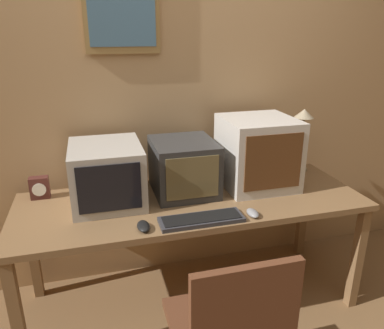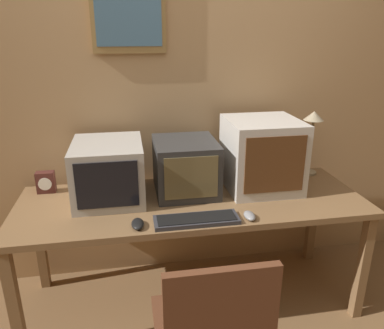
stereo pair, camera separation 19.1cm
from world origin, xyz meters
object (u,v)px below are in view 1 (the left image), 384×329
Objects in this scene: mouse_near_keyboard at (253,213)px; desk_lamp at (303,125)px; monitor_center at (184,167)px; desk_clock at (40,188)px; keyboard_main at (201,219)px; monitor_right at (258,152)px; mouse_far_corner at (143,226)px; monitor_left at (107,174)px.

mouse_near_keyboard is 0.24× the size of desk_lamp.
monitor_center is 0.95× the size of desk_lamp.
desk_clock is (-1.13, 0.55, 0.05)m from mouse_near_keyboard.
desk_lamp is at bearing 31.74° from keyboard_main.
monitor_right is at bearing -6.52° from desk_clock.
mouse_far_corner is at bearing -155.24° from desk_lamp.
monitor_right is 1.01× the size of desk_lamp.
desk_clock is at bearing 135.11° from mouse_far_corner.
monitor_center is at bearing -170.32° from desk_lamp.
desk_clock reaches higher than mouse_near_keyboard.
desk_lamp is (0.61, 0.57, 0.31)m from mouse_near_keyboard.
monitor_left is 0.62m from keyboard_main.
desk_lamp is at bearing 0.67° from desk_clock.
monitor_left reaches higher than keyboard_main.
monitor_left is 1.09× the size of desk_lamp.
desk_clock is 1.76m from desk_lamp.
monitor_center is at bearing 177.61° from monitor_right.
mouse_far_corner is 1.36m from desk_lamp.
keyboard_main is (0.45, -0.39, -0.16)m from monitor_left.
mouse_far_corner is at bearing 178.68° from mouse_near_keyboard.
desk_lamp reaches higher than mouse_far_corner.
desk_clock is at bearing 173.48° from monitor_right.
mouse_far_corner is at bearing -69.51° from monitor_left.
monitor_right is 3.79× the size of mouse_far_corner.
monitor_center is 0.52m from mouse_near_keyboard.
monitor_right is at bearing 63.42° from mouse_near_keyboard.
keyboard_main is at bearing -0.06° from mouse_far_corner.
keyboard_main is at bearing -148.26° from desk_lamp.
desk_clock is (-1.33, 0.15, -0.15)m from monitor_right.
keyboard_main is at bearing -40.88° from monitor_left.
monitor_left is 3.61× the size of desk_clock.
monitor_center is 0.87m from desk_clock.
desk_lamp is (1.74, 0.02, 0.26)m from desk_clock.
mouse_far_corner is (0.15, -0.39, -0.15)m from monitor_left.
monitor_left is 1.08× the size of monitor_right.
monitor_right is at bearing 38.43° from keyboard_main.
keyboard_main is 1.00m from desk_clock.
monitor_left is 4.09× the size of mouse_far_corner.
desk_clock reaches higher than mouse_far_corner.
desk_clock is at bearing 154.06° from mouse_near_keyboard.
mouse_near_keyboard is (0.28, -0.42, -0.15)m from monitor_center.
monitor_right is 0.65m from keyboard_main.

